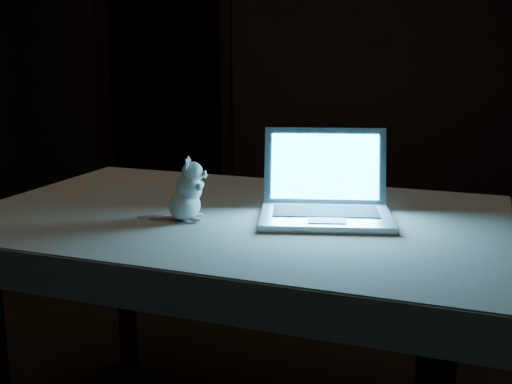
# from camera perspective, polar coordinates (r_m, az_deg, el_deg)

# --- Properties ---
(floor) EXTENTS (5.00, 5.00, 0.00)m
(floor) POSITION_cam_1_polar(r_m,az_deg,el_deg) (2.75, -2.11, -16.62)
(floor) COLOR black
(floor) RESTS_ON ground
(back_wall) EXTENTS (4.50, 0.04, 2.60)m
(back_wall) POSITION_cam_1_polar(r_m,az_deg,el_deg) (4.87, 4.55, 12.13)
(back_wall) COLOR black
(back_wall) RESTS_ON ground
(doorway) EXTENTS (1.06, 0.36, 2.13)m
(doorway) POSITION_cam_1_polar(r_m,az_deg,el_deg) (5.12, -8.00, 9.44)
(doorway) COLOR black
(doorway) RESTS_ON back_wall
(table) EXTENTS (1.68, 1.23, 0.83)m
(table) POSITION_cam_1_polar(r_m,az_deg,el_deg) (2.19, -1.81, -12.58)
(table) COLOR black
(table) RESTS_ON floor
(tablecloth) EXTENTS (1.79, 1.31, 0.11)m
(tablecloth) POSITION_cam_1_polar(r_m,az_deg,el_deg) (2.03, -3.53, -3.65)
(tablecloth) COLOR beige
(tablecloth) RESTS_ON table
(laptop) EXTENTS (0.43, 0.39, 0.27)m
(laptop) POSITION_cam_1_polar(r_m,az_deg,el_deg) (1.93, 6.31, 1.29)
(laptop) COLOR silver
(laptop) RESTS_ON tablecloth
(plush_mouse) EXTENTS (0.17, 0.17, 0.19)m
(plush_mouse) POSITION_cam_1_polar(r_m,az_deg,el_deg) (1.95, -6.40, 0.23)
(plush_mouse) COLOR silver
(plush_mouse) RESTS_ON tablecloth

